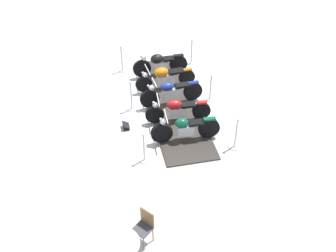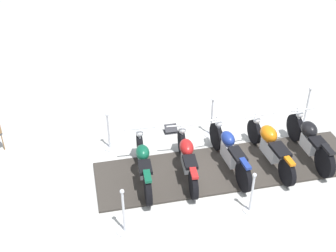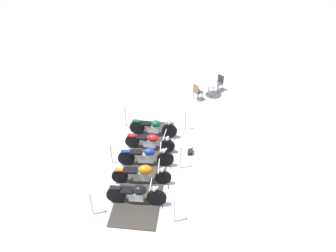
# 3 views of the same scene
# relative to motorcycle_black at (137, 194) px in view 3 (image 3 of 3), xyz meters

# --- Properties ---
(ground_plane) EXTENTS (80.00, 80.00, 0.00)m
(ground_plane) POSITION_rel_motorcycle_black_xyz_m (1.60, 1.21, -0.53)
(ground_plane) COLOR silver
(display_platform) EXTENTS (6.00, 5.00, 0.05)m
(display_platform) POSITION_rel_motorcycle_black_xyz_m (1.60, 1.21, -0.50)
(display_platform) COLOR #38332D
(display_platform) RESTS_ON ground_plane
(motorcycle_black) EXTENTS (1.40, 1.78, 1.02)m
(motorcycle_black) POSITION_rel_motorcycle_black_xyz_m (0.00, 0.00, 0.00)
(motorcycle_black) COLOR black
(motorcycle_black) RESTS_ON display_platform
(motorcycle_copper) EXTENTS (1.55, 1.79, 0.91)m
(motorcycle_copper) POSITION_rel_motorcycle_black_xyz_m (0.82, 0.58, 0.01)
(motorcycle_copper) COLOR black
(motorcycle_copper) RESTS_ON display_platform
(motorcycle_navy) EXTENTS (1.55, 1.78, 1.00)m
(motorcycle_navy) POSITION_rel_motorcycle_black_xyz_m (1.62, 1.19, -0.01)
(motorcycle_navy) COLOR black
(motorcycle_navy) RESTS_ON display_platform
(motorcycle_maroon) EXTENTS (1.30, 1.92, 0.91)m
(motorcycle_maroon) POSITION_rel_motorcycle_black_xyz_m (2.44, 1.77, -0.04)
(motorcycle_maroon) COLOR black
(motorcycle_maroon) RESTS_ON display_platform
(motorcycle_forest) EXTENTS (1.29, 1.89, 1.00)m
(motorcycle_forest) POSITION_rel_motorcycle_black_xyz_m (3.24, 2.37, -0.03)
(motorcycle_forest) COLOR black
(motorcycle_forest) RESTS_ON display_platform
(stanchion_right_rear) EXTENTS (0.34, 0.34, 1.03)m
(stanchion_right_rear) POSITION_rel_motorcycle_black_xyz_m (4.57, 1.63, -0.20)
(stanchion_right_rear) COLOR silver
(stanchion_right_rear) RESTS_ON ground_plane
(stanchion_left_rear) EXTENTS (0.36, 0.36, 1.11)m
(stanchion_left_rear) POSITION_rel_motorcycle_black_xyz_m (2.91, 3.91, -0.19)
(stanchion_left_rear) COLOR silver
(stanchion_left_rear) RESTS_ON ground_plane
(stanchion_right_mid) EXTENTS (0.35, 0.35, 1.13)m
(stanchion_right_mid) POSITION_rel_motorcycle_black_xyz_m (2.44, 0.07, -0.18)
(stanchion_right_mid) COLOR silver
(stanchion_right_mid) RESTS_ON ground_plane
(stanchion_left_mid) EXTENTS (0.28, 0.28, 1.03)m
(stanchion_left_mid) POSITION_rel_motorcycle_black_xyz_m (0.77, 2.35, -0.16)
(stanchion_left_mid) COLOR silver
(stanchion_left_mid) RESTS_ON ground_plane
(stanchion_left_front) EXTENTS (0.30, 0.30, 1.06)m
(stanchion_left_front) POSITION_rel_motorcycle_black_xyz_m (-1.37, 0.80, -0.15)
(stanchion_left_front) COLOR silver
(stanchion_left_front) RESTS_ON ground_plane
(stanchion_right_front) EXTENTS (0.29, 0.29, 1.10)m
(stanchion_right_front) POSITION_rel_motorcycle_black_xyz_m (0.30, -1.49, -0.12)
(stanchion_right_front) COLOR silver
(stanchion_right_front) RESTS_ON ground_plane
(info_placard) EXTENTS (0.41, 0.38, 0.20)m
(info_placard) POSITION_rel_motorcycle_black_xyz_m (3.44, 0.38, -0.46)
(info_placard) COLOR #333338
(info_placard) RESTS_ON ground_plane
(cafe_table) EXTENTS (0.89, 0.89, 0.78)m
(cafe_table) POSITION_rel_motorcycle_black_xyz_m (7.88, 2.71, 0.07)
(cafe_table) COLOR #B7B7BC
(cafe_table) RESTS_ON ground_plane
(cafe_chair_near_table) EXTENTS (0.44, 0.44, 0.94)m
(cafe_chair_near_table) POSITION_rel_motorcycle_black_xyz_m (8.70, 2.63, 0.02)
(cafe_chair_near_table) COLOR #2D2D33
(cafe_chair_near_table) RESTS_ON ground_plane
(cafe_chair_across_table) EXTENTS (0.48, 0.48, 0.97)m
(cafe_chair_across_table) POSITION_rel_motorcycle_black_xyz_m (7.08, 2.90, 0.03)
(cafe_chair_across_table) COLOR olive
(cafe_chair_across_table) RESTS_ON ground_plane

